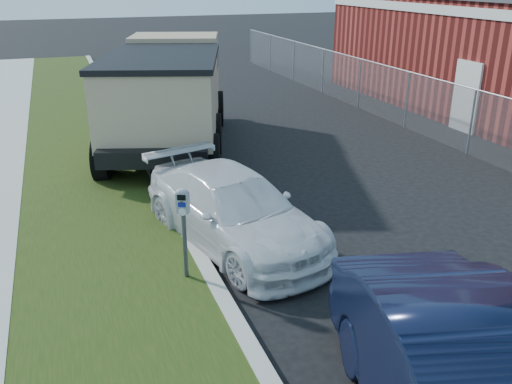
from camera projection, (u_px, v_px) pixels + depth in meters
name	position (u px, v px, depth m)	size (l,w,h in m)	color
ground	(348.00, 253.00, 9.77)	(120.00, 120.00, 0.00)	black
streetside	(19.00, 250.00, 9.71)	(6.12, 50.00, 0.15)	#97978F
chainlink_fence	(408.00, 89.00, 17.32)	(0.06, 30.06, 30.00)	slate
parking_meter	(183.00, 214.00, 8.35)	(0.25, 0.21, 1.51)	#3F4247
white_wagon	(233.00, 208.00, 9.99)	(1.86, 4.57, 1.32)	silver
dump_truck	(169.00, 89.00, 15.40)	(4.85, 7.86, 2.90)	black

